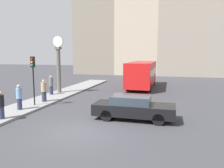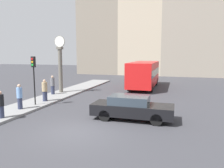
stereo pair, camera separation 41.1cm
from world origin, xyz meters
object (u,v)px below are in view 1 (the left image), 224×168
(pedestrian_tan_coat, at_px, (44,91))
(pedestrian_grey_jacket, at_px, (51,85))
(bus_distant, at_px, (142,73))
(pedestrian_blue_stripe, at_px, (19,97))
(sedan_car, at_px, (133,107))
(street_clock, at_px, (59,65))
(pedestrian_black_jacket, at_px, (1,105))
(traffic_light_near, at_px, (33,70))

(pedestrian_tan_coat, height_order, pedestrian_grey_jacket, pedestrian_grey_jacket)
(pedestrian_tan_coat, xyz_separation_m, pedestrian_grey_jacket, (-1.02, 2.77, 0.01))
(bus_distant, xyz_separation_m, pedestrian_blue_stripe, (-6.41, -12.51, -0.68))
(sedan_car, height_order, bus_distant, bus_distant)
(street_clock, bearing_deg, bus_distant, 39.83)
(sedan_car, relative_size, pedestrian_blue_stripe, 2.80)
(street_clock, bearing_deg, pedestrian_grey_jacket, -98.19)
(pedestrian_tan_coat, bearing_deg, pedestrian_blue_stripe, -93.43)
(street_clock, bearing_deg, pedestrian_black_jacket, -82.89)
(pedestrian_tan_coat, height_order, pedestrian_black_jacket, pedestrian_tan_coat)
(sedan_car, distance_m, pedestrian_tan_coat, 7.73)
(pedestrian_black_jacket, distance_m, pedestrian_blue_stripe, 2.08)
(bus_distant, bearing_deg, street_clock, -140.17)
(sedan_car, bearing_deg, bus_distant, 95.09)
(pedestrian_tan_coat, xyz_separation_m, pedestrian_black_jacket, (0.23, -4.69, -0.06))
(bus_distant, height_order, pedestrian_grey_jacket, bus_distant)
(street_clock, height_order, pedestrian_blue_stripe, street_clock)
(sedan_car, height_order, pedestrian_grey_jacket, pedestrian_grey_jacket)
(pedestrian_black_jacket, relative_size, pedestrian_blue_stripe, 0.94)
(pedestrian_tan_coat, distance_m, pedestrian_grey_jacket, 2.95)
(sedan_car, height_order, pedestrian_black_jacket, pedestrian_black_jacket)
(pedestrian_blue_stripe, bearing_deg, sedan_car, 1.94)
(sedan_car, bearing_deg, street_clock, 142.26)
(pedestrian_tan_coat, bearing_deg, street_clock, 102.10)
(bus_distant, distance_m, pedestrian_tan_coat, 11.70)
(pedestrian_black_jacket, bearing_deg, pedestrian_blue_stripe, 100.78)
(bus_distant, height_order, traffic_light_near, traffic_light_near)
(traffic_light_near, relative_size, pedestrian_tan_coat, 2.05)
(street_clock, distance_m, pedestrian_grey_jacket, 2.10)
(traffic_light_near, xyz_separation_m, pedestrian_blue_stripe, (-0.18, -1.37, -1.66))
(sedan_car, relative_size, pedestrian_grey_jacket, 2.74)
(traffic_light_near, xyz_separation_m, street_clock, (-0.87, 5.22, 0.09))
(pedestrian_black_jacket, relative_size, pedestrian_grey_jacket, 0.92)
(bus_distant, bearing_deg, sedan_car, -84.91)
(pedestrian_blue_stripe, bearing_deg, pedestrian_grey_jacket, 99.01)
(bus_distant, relative_size, street_clock, 1.54)
(pedestrian_grey_jacket, bearing_deg, street_clock, 81.81)
(bus_distant, distance_m, traffic_light_near, 12.81)
(street_clock, bearing_deg, pedestrian_tan_coat, -77.90)
(traffic_light_near, relative_size, street_clock, 0.65)
(pedestrian_black_jacket, bearing_deg, pedestrian_grey_jacket, 99.49)
(bus_distant, height_order, pedestrian_blue_stripe, bus_distant)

